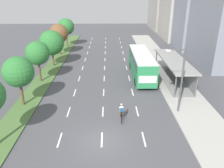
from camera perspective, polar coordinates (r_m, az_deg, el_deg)
The scene contains 17 objects.
ground_plane at distance 19.26m, azimuth -2.58°, elevation -14.10°, with size 140.00×140.00×0.00m, color #4C4C51.
median_strip at distance 38.28m, azimuth -14.41°, elevation 4.47°, with size 2.60×52.00×0.12m, color #4C7038.
sidewalk_right at distance 38.23m, azimuth 12.20°, elevation 4.68°, with size 4.50×52.00×0.15m, color #ADAAA3.
lane_divider_left at distance 36.48m, azimuth -7.38°, elevation 4.03°, with size 0.14×48.89×0.01m.
lane_divider_center at distance 36.26m, azimuth -1.87°, elevation 4.09°, with size 0.14×48.89×0.01m.
lane_divider_right at distance 36.37m, azimuth 3.67°, elevation 4.11°, with size 0.14×48.89×0.01m.
bus_shelter at distance 31.43m, azimuth 15.64°, elevation 3.88°, with size 2.90×11.63×2.86m.
bus at distance 32.36m, azimuth 7.38°, elevation 5.45°, with size 2.54×11.29×3.37m.
cyclist at distance 21.57m, azimuth 2.37°, elevation -7.21°, with size 0.46×1.82×1.71m.
median_tree_second at distance 24.87m, azimuth -22.45°, elevation 2.81°, with size 3.17×3.17×5.29m.
median_tree_third at distance 31.00m, azimuth -18.20°, elevation 7.34°, with size 3.10×3.10×5.39m.
median_tree_fourth at distance 37.37m, azimuth -14.93°, elevation 9.93°, with size 3.90×3.90×5.63m.
median_tree_fifth at distance 43.91m, azimuth -13.24°, elevation 12.25°, with size 3.47×3.47×5.69m.
median_tree_farthest at distance 50.46m, azimuth -11.48°, elevation 13.89°, with size 3.48×3.48×5.89m.
streetlight at distance 22.50m, azimuth 16.79°, elevation 1.81°, with size 1.91×0.24×6.50m.
building_mid_right at distance 52.14m, azimuth 20.96°, elevation 15.76°, with size 9.01×10.90×13.15m, color gray.
building_far_right at distance 60.93m, azimuth 18.03°, elevation 16.78°, with size 10.68×12.04×12.88m, color #A39E93.
Camera 1 is at (0.57, -15.44, 11.50)m, focal length 36.43 mm.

